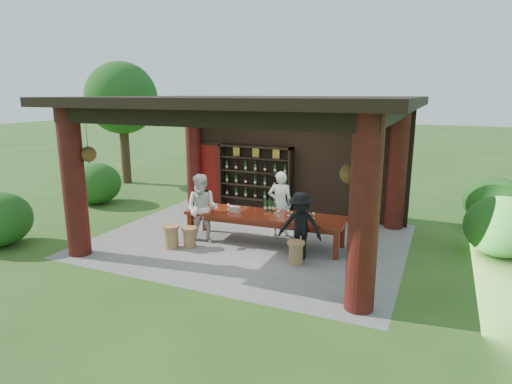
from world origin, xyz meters
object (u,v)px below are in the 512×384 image
at_px(wine_shelf, 255,179).
at_px(guest_woman, 202,209).
at_px(tasting_table, 265,218).
at_px(stool_near_right, 296,252).
at_px(napkin_basket, 235,209).
at_px(stool_far_left, 171,236).
at_px(stool_near_left, 190,237).
at_px(host, 280,204).
at_px(guest_man, 300,226).

relative_size(wine_shelf, guest_woman, 1.38).
relative_size(tasting_table, stool_near_right, 7.86).
bearing_deg(napkin_basket, tasting_table, 11.45).
xyz_separation_m(stool_far_left, napkin_basket, (1.17, 1.02, 0.53)).
bearing_deg(stool_near_right, stool_near_left, -179.07).
distance_m(stool_far_left, napkin_basket, 1.64).
distance_m(host, guest_woman, 1.98).
distance_m(wine_shelf, host, 2.35).
bearing_deg(host, guest_man, 108.02).
relative_size(stool_near_right, guest_man, 0.33).
height_order(wine_shelf, stool_near_left, wine_shelf).
bearing_deg(host, napkin_basket, 25.98).
xyz_separation_m(stool_near_right, host, (-0.98, 1.61, 0.58)).
distance_m(stool_far_left, guest_woman, 0.98).
bearing_deg(stool_far_left, tasting_table, 31.46).
relative_size(stool_near_left, stool_far_left, 0.88).
bearing_deg(guest_man, stool_near_right, -87.72).
xyz_separation_m(tasting_table, stool_near_right, (1.10, -0.90, -0.37)).
relative_size(tasting_table, stool_near_left, 8.14).
bearing_deg(stool_far_left, host, 42.66).
relative_size(stool_near_left, host, 0.29).
height_order(stool_near_right, guest_woman, guest_woman).
height_order(stool_near_right, stool_far_left, stool_far_left).
bearing_deg(guest_man, wine_shelf, 126.32).
distance_m(wine_shelf, stool_far_left, 3.79).
distance_m(stool_near_left, stool_near_right, 2.64).
height_order(guest_woman, guest_man, guest_woman).
xyz_separation_m(guest_woman, napkin_basket, (0.68, 0.38, -0.03)).
bearing_deg(stool_near_left, napkin_basket, 44.84).
relative_size(host, napkin_basket, 6.47).
height_order(host, guest_man, host).
relative_size(wine_shelf, stool_far_left, 4.27).
bearing_deg(guest_woman, host, 27.50).
xyz_separation_m(tasting_table, guest_man, (1.08, -0.56, 0.11)).
distance_m(guest_woman, napkin_basket, 0.78).
bearing_deg(host, guest_woman, 19.84).
height_order(tasting_table, napkin_basket, napkin_basket).
relative_size(wine_shelf, host, 1.39).
distance_m(tasting_table, napkin_basket, 0.77).
bearing_deg(napkin_basket, guest_woman, -150.96).
relative_size(wine_shelf, tasting_table, 0.60).
bearing_deg(stool_near_left, wine_shelf, 87.18).
xyz_separation_m(stool_near_left, guest_man, (2.61, 0.39, 0.49)).
relative_size(stool_near_right, guest_woman, 0.29).
bearing_deg(tasting_table, guest_woman, -159.60).
xyz_separation_m(stool_near_right, napkin_basket, (-1.84, 0.76, 0.56)).
bearing_deg(guest_man, guest_woman, 177.10).
xyz_separation_m(stool_near_right, guest_woman, (-2.52, 0.38, 0.58)).
height_order(stool_near_left, stool_near_right, stool_near_right).
xyz_separation_m(stool_near_right, guest_man, (-0.03, 0.35, 0.48)).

